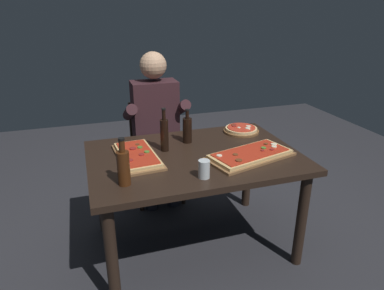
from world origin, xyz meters
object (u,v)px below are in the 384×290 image
(pizza_rectangular_left, at_px, (137,155))
(wine_bottle_dark, at_px, (164,134))
(oil_bottle_amber, at_px, (123,167))
(seated_diner, at_px, (157,123))
(pizza_rectangular_front, at_px, (250,155))
(tumbler_near_camera, at_px, (204,170))
(dining_table, at_px, (194,167))
(vinegar_bottle_green, at_px, (187,130))
(pizza_round_far, at_px, (241,130))
(diner_chair, at_px, (155,146))

(pizza_rectangular_left, height_order, wine_bottle_dark, wine_bottle_dark)
(oil_bottle_amber, bearing_deg, seated_diner, 68.19)
(pizza_rectangular_front, bearing_deg, tumbler_near_camera, -155.73)
(dining_table, bearing_deg, wine_bottle_dark, 142.94)
(dining_table, relative_size, vinegar_bottle_green, 5.59)
(vinegar_bottle_green, bearing_deg, seated_diner, 103.32)
(pizza_round_far, distance_m, wine_bottle_dark, 0.70)
(oil_bottle_amber, height_order, vinegar_bottle_green, oil_bottle_amber)
(vinegar_bottle_green, bearing_deg, pizza_rectangular_left, -156.39)
(tumbler_near_camera, bearing_deg, diner_chair, 92.20)
(dining_table, relative_size, diner_chair, 1.61)
(tumbler_near_camera, height_order, diner_chair, diner_chair)
(tumbler_near_camera, xyz_separation_m, diner_chair, (-0.05, 1.19, -0.30))
(wine_bottle_dark, bearing_deg, pizza_round_far, 15.15)
(pizza_rectangular_left, height_order, tumbler_near_camera, tumbler_near_camera)
(pizza_rectangular_left, xyz_separation_m, diner_chair, (0.28, 0.80, -0.27))
(oil_bottle_amber, relative_size, seated_diner, 0.21)
(diner_chair, bearing_deg, pizza_rectangular_left, -109.18)
(pizza_round_far, height_order, vinegar_bottle_green, vinegar_bottle_green)
(wine_bottle_dark, bearing_deg, pizza_rectangular_front, -29.84)
(dining_table, distance_m, tumbler_near_camera, 0.37)
(wine_bottle_dark, bearing_deg, oil_bottle_amber, -129.10)
(vinegar_bottle_green, relative_size, diner_chair, 0.29)
(oil_bottle_amber, bearing_deg, wine_bottle_dark, 50.90)
(dining_table, xyz_separation_m, seated_diner, (-0.10, 0.74, 0.10))
(pizza_round_far, bearing_deg, diner_chair, 137.22)
(dining_table, bearing_deg, seated_diner, 97.49)
(dining_table, distance_m, seated_diner, 0.75)
(oil_bottle_amber, distance_m, vinegar_bottle_green, 0.73)
(tumbler_near_camera, distance_m, diner_chair, 1.23)
(wine_bottle_dark, bearing_deg, diner_chair, 84.09)
(pizza_rectangular_left, distance_m, tumbler_near_camera, 0.51)
(pizza_rectangular_front, height_order, vinegar_bottle_green, vinegar_bottle_green)
(vinegar_bottle_green, bearing_deg, tumbler_near_camera, -97.41)
(pizza_rectangular_left, relative_size, pizza_round_far, 1.87)
(pizza_rectangular_left, bearing_deg, diner_chair, 70.82)
(wine_bottle_dark, relative_size, tumbler_near_camera, 2.79)
(pizza_rectangular_left, height_order, vinegar_bottle_green, vinegar_bottle_green)
(dining_table, xyz_separation_m, vinegar_bottle_green, (0.02, 0.23, 0.19))
(tumbler_near_camera, bearing_deg, pizza_rectangular_front, 24.27)
(oil_bottle_amber, xyz_separation_m, seated_diner, (0.40, 1.01, -0.11))
(diner_chair, xyz_separation_m, seated_diner, (0.00, -0.12, 0.26))
(seated_diner, bearing_deg, tumbler_near_camera, -87.56)
(pizza_rectangular_front, xyz_separation_m, diner_chair, (-0.43, 1.02, -0.27))
(diner_chair, bearing_deg, dining_table, -83.55)
(pizza_rectangular_front, distance_m, seated_diner, 1.00)
(pizza_rectangular_left, relative_size, vinegar_bottle_green, 2.08)
(oil_bottle_amber, bearing_deg, diner_chair, 70.31)
(diner_chair, bearing_deg, vinegar_bottle_green, -79.18)
(seated_diner, bearing_deg, pizza_rectangular_left, -112.26)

